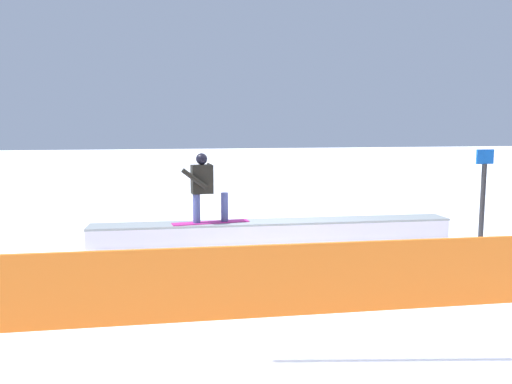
% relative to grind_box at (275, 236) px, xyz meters
% --- Properties ---
extents(ground_plane, '(120.00, 120.00, 0.00)m').
position_rel_grind_box_xyz_m(ground_plane, '(0.00, 0.00, -0.26)').
color(ground_plane, white).
extents(grind_box, '(7.18, 1.34, 0.57)m').
position_rel_grind_box_xyz_m(grind_box, '(0.00, 0.00, 0.00)').
color(grind_box, white).
rests_on(grind_box, ground_plane).
extents(snowboarder, '(1.51, 0.46, 1.35)m').
position_rel_grind_box_xyz_m(snowboarder, '(1.38, -0.12, 1.04)').
color(snowboarder, '#BC2080').
rests_on(snowboarder, grind_box).
extents(safety_fence, '(12.66, 1.33, 0.93)m').
position_rel_grind_box_xyz_m(safety_fence, '(0.00, 3.53, 0.20)').
color(safety_fence, orange).
rests_on(safety_fence, ground_plane).
extents(trail_marker, '(0.40, 0.10, 1.97)m').
position_rel_grind_box_xyz_m(trail_marker, '(-4.32, 0.61, 0.79)').
color(trail_marker, '#262628').
rests_on(trail_marker, ground_plane).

